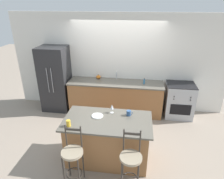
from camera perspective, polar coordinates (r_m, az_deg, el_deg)
The scene contains 15 objects.
ground_plane at distance 5.55m, azimuth 0.49°, elevation -8.13°, with size 18.00×18.00×0.00m, color gray.
wall_back at distance 5.65m, azimuth 1.52°, elevation 7.56°, with size 6.00×0.07×2.70m.
back_counter at distance 5.66m, azimuth 1.03°, elevation -2.10°, with size 2.60×0.71×0.91m.
sink_faucet at distance 5.62m, azimuth 1.33°, elevation 4.25°, with size 0.02×0.13×0.22m.
kitchen_island at distance 4.04m, azimuth -1.26°, elevation -14.13°, with size 1.66×0.91×0.91m.
refrigerator at distance 5.90m, azimuth -15.83°, elevation 2.93°, with size 0.76×0.70×1.84m.
oven_range at distance 5.74m, azimuth 18.60°, elevation -2.92°, with size 0.73×0.64×0.94m.
bar_stool_near at distance 3.58m, azimuth -11.14°, elevation -18.38°, with size 0.36×0.36×1.11m.
bar_stool_far at distance 3.45m, azimuth 5.35°, elevation -19.93°, with size 0.36×0.36×1.11m.
dinner_plate at distance 3.90m, azimuth -4.22°, elevation -7.49°, with size 0.23×0.23×0.02m.
wine_glass at distance 3.94m, azimuth -0.03°, elevation -5.02°, with size 0.07×0.07×0.18m.
coffee_mug at distance 3.91m, azimuth 4.83°, elevation -6.70°, with size 0.12×0.09×0.10m.
tumbler_cup at distance 3.66m, azimuth -12.33°, elevation -9.41°, with size 0.07×0.07×0.12m.
pumpkin_decoration at distance 5.71m, azimuth -3.89°, elevation 3.61°, with size 0.13×0.13×0.13m.
soap_bottle at distance 5.40m, azimuth 9.16°, elevation 2.28°, with size 0.05×0.05×0.16m.
Camera 1 is at (0.61, -4.65, 2.96)m, focal length 32.00 mm.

